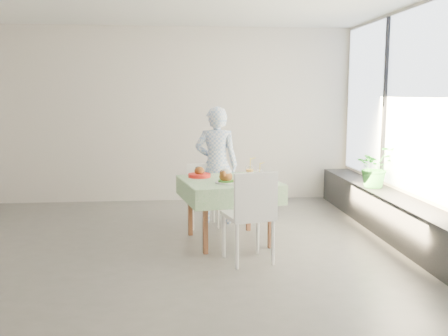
{
  "coord_description": "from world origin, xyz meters",
  "views": [
    {
      "loc": [
        0.16,
        -5.62,
        1.73
      ],
      "look_at": [
        0.71,
        0.14,
        0.87
      ],
      "focal_mm": 40.0,
      "sensor_mm": 36.0,
      "label": 1
    }
  ],
  "objects": [
    {
      "name": "window_pane",
      "position": [
        2.97,
        0.0,
        1.65
      ],
      "size": [
        0.01,
        4.8,
        2.18
      ],
      "primitive_type": "cube",
      "color": "#D1E0F9",
      "rests_on": "ground"
    },
    {
      "name": "diner",
      "position": [
        0.68,
        0.98,
        0.79
      ],
      "size": [
        0.63,
        0.47,
        1.58
      ],
      "primitive_type": "imported",
      "rotation": [
        0.0,
        0.0,
        2.97
      ],
      "color": "#8DAFE2",
      "rests_on": "ground"
    },
    {
      "name": "floor",
      "position": [
        0.0,
        0.0,
        0.0
      ],
      "size": [
        6.0,
        6.0,
        0.0
      ],
      "primitive_type": "plane",
      "color": "#585653",
      "rests_on": "ground"
    },
    {
      "name": "juice_cup_lemonade",
      "position": [
        1.11,
        0.04,
        0.8
      ],
      "size": [
        0.08,
        0.08,
        0.24
      ],
      "color": "white",
      "rests_on": "cafe_table"
    },
    {
      "name": "second_dish",
      "position": [
        0.42,
        0.31,
        0.78
      ],
      "size": [
        0.27,
        0.27,
        0.13
      ],
      "color": "red",
      "rests_on": "cafe_table"
    },
    {
      "name": "juice_cup_orange",
      "position": [
        1.02,
        0.22,
        0.81
      ],
      "size": [
        0.1,
        0.1,
        0.28
      ],
      "color": "white",
      "rests_on": "cafe_table"
    },
    {
      "name": "chair_near",
      "position": [
        0.89,
        -0.66,
        0.3
      ],
      "size": [
        0.55,
        0.55,
        0.97
      ],
      "color": "white",
      "rests_on": "ground"
    },
    {
      "name": "chair_far",
      "position": [
        0.49,
        0.82,
        0.25
      ],
      "size": [
        0.42,
        0.42,
        0.81
      ],
      "color": "white",
      "rests_on": "ground"
    },
    {
      "name": "window_ledge",
      "position": [
        2.8,
        0.0,
        0.25
      ],
      "size": [
        0.4,
        4.8,
        0.5
      ],
      "primitive_type": "cube",
      "color": "black",
      "rests_on": "ground"
    },
    {
      "name": "cafe_table",
      "position": [
        0.76,
        0.09,
        0.46
      ],
      "size": [
        1.22,
        1.22,
        0.74
      ],
      "color": "brown",
      "rests_on": "ground"
    },
    {
      "name": "wall_right",
      "position": [
        3.0,
        0.0,
        1.4
      ],
      "size": [
        0.02,
        5.0,
        2.8
      ],
      "primitive_type": "cube",
      "color": "beige",
      "rests_on": "ground"
    },
    {
      "name": "wall_back",
      "position": [
        0.0,
        2.5,
        1.4
      ],
      "size": [
        6.0,
        0.02,
        2.8
      ],
      "primitive_type": "cube",
      "color": "beige",
      "rests_on": "ground"
    },
    {
      "name": "wall_front",
      "position": [
        0.0,
        -2.5,
        1.4
      ],
      "size": [
        6.0,
        0.02,
        2.8
      ],
      "primitive_type": "cube",
      "color": "beige",
      "rests_on": "ground"
    },
    {
      "name": "main_dish",
      "position": [
        0.72,
        -0.14,
        0.8
      ],
      "size": [
        0.32,
        0.32,
        0.16
      ],
      "color": "white",
      "rests_on": "cafe_table"
    },
    {
      "name": "potted_plant",
      "position": [
        2.77,
        0.72,
        0.78
      ],
      "size": [
        0.63,
        0.59,
        0.56
      ],
      "primitive_type": "imported",
      "rotation": [
        0.0,
        0.0,
        0.39
      ],
      "color": "#34852C",
      "rests_on": "window_ledge"
    }
  ]
}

